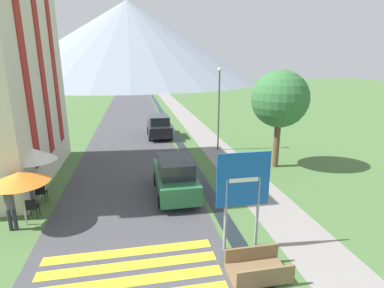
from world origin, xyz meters
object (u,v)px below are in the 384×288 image
footbridge (258,270)px  person_standing_terrace (10,206)px  road_sign (243,188)px  cafe_chair_near_left (32,207)px  cafe_umbrella_front_orange (19,178)px  tree_by_path (280,99)px  parked_car_near (175,176)px  streetlamp (219,103)px  cafe_chair_far_left (41,180)px  person_seated_far (30,193)px  parked_car_far (159,126)px  cafe_chair_far_right (35,182)px  cafe_chair_middle (41,192)px  cafe_umbrella_middle_white (33,154)px

footbridge → person_standing_terrace: (-7.96, 4.09, 0.74)m
road_sign → cafe_chair_near_left: road_sign is taller
cafe_umbrella_front_orange → person_standing_terrace: bearing=-139.5°
footbridge → tree_by_path: 10.75m
parked_car_near → streetlamp: 8.30m
cafe_chair_far_left → cafe_chair_near_left: bearing=-86.7°
road_sign → person_seated_far: size_ratio=2.65×
cafe_chair_near_left → streetlamp: streetlamp is taller
footbridge → person_standing_terrace: bearing=152.8°
road_sign → parked_car_far: size_ratio=0.80×
footbridge → cafe_chair_far_right: 11.20m
cafe_chair_middle → tree_by_path: tree_by_path is taller
parked_car_near → cafe_umbrella_middle_white: 6.27m
cafe_chair_near_left → cafe_umbrella_front_orange: 1.52m
cafe_chair_far_right → cafe_umbrella_middle_white: size_ratio=0.34×
cafe_umbrella_middle_white → tree_by_path: (12.54, 2.36, 1.80)m
cafe_umbrella_front_orange → cafe_umbrella_middle_white: bearing=93.0°
cafe_umbrella_front_orange → tree_by_path: (12.43, 4.45, 2.07)m
parked_car_far → cafe_chair_middle: size_ratio=4.93×
cafe_chair_far_left → cafe_umbrella_front_orange: cafe_umbrella_front_orange is taller
cafe_umbrella_front_orange → cafe_chair_far_right: bearing=100.3°
cafe_chair_near_left → streetlamp: 13.06m
tree_by_path → footbridge: bearing=-118.6°
parked_car_near → cafe_umbrella_middle_white: bearing=176.0°
parked_car_far → cafe_chair_middle: (-6.18, -11.23, -0.40)m
cafe_umbrella_front_orange → person_standing_terrace: (-0.34, -0.29, -0.98)m
cafe_chair_near_left → cafe_chair_far_right: bearing=124.2°
road_sign → footbridge: bearing=-88.9°
parked_car_near → cafe_chair_far_left: parked_car_near is taller
cafe_chair_far_right → cafe_chair_middle: bearing=-45.8°
cafe_chair_far_left → cafe_chair_far_right: 0.27m
parked_car_far → person_seated_far: 13.36m
cafe_chair_near_left → person_standing_terrace: size_ratio=0.51×
footbridge → cafe_chair_near_left: size_ratio=2.00×
cafe_umbrella_front_orange → streetlamp: size_ratio=0.38×
cafe_chair_near_left → cafe_chair_middle: size_ratio=1.00×
person_standing_terrace → person_seated_far: (0.10, 1.78, -0.26)m
person_seated_far → tree_by_path: (12.68, 2.96, 3.32)m
cafe_chair_far_left → cafe_umbrella_middle_white: size_ratio=0.34×
cafe_chair_far_left → streetlamp: bearing=20.2°
parked_car_near → cafe_chair_far_right: bearing=166.5°
cafe_chair_near_left → person_seated_far: size_ratio=0.67×
cafe_chair_far_right → cafe_chair_near_left: size_ratio=1.00×
cafe_chair_far_right → cafe_umbrella_front_orange: cafe_umbrella_front_orange is taller
cafe_chair_far_right → streetlamp: streetlamp is taller
cafe_chair_far_left → parked_car_near: bearing=-21.2°
road_sign → person_standing_terrace: size_ratio=2.02×
streetlamp → tree_by_path: streetlamp is taller
road_sign → cafe_umbrella_front_orange: size_ratio=1.56×
cafe_umbrella_front_orange → person_seated_far: size_ratio=1.70×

